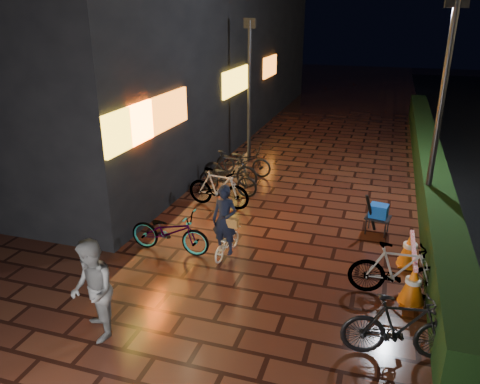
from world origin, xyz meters
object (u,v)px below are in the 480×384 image
(bystander_person, at_px, (92,291))
(traffic_barrier, at_px, (411,265))
(cart_assembly, at_px, (378,213))
(cyclist, at_px, (226,230))

(bystander_person, bearing_deg, traffic_barrier, 82.35)
(cart_assembly, bearing_deg, bystander_person, -128.22)
(bystander_person, height_order, cyclist, bystander_person)
(traffic_barrier, bearing_deg, cart_assembly, 109.61)
(bystander_person, xyz_separation_m, traffic_barrier, (4.91, 3.27, -0.48))
(cyclist, bearing_deg, cart_assembly, 34.89)
(traffic_barrier, bearing_deg, bystander_person, -146.36)
(cyclist, bearing_deg, traffic_barrier, 1.41)
(traffic_barrier, bearing_deg, cyclist, -178.59)
(traffic_barrier, height_order, cart_assembly, cart_assembly)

